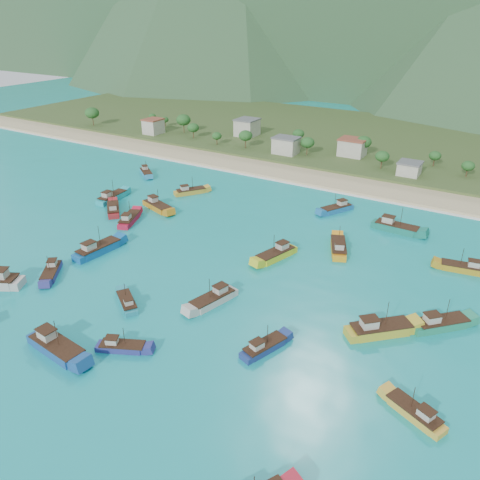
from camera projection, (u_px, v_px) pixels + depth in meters
The scene contains 27 objects.
ground at pixel (207, 288), 98.50m from camera, with size 600.00×600.00×0.00m, color #0C8389.
beach at pixel (340, 182), 159.02m from camera, with size 400.00×18.00×1.20m, color beige.
land at pixel (390, 143), 205.75m from camera, with size 400.00×110.00×2.40m, color #385123.
surf_line at pixel (330, 191), 151.74m from camera, with size 400.00×2.50×0.08m, color white.
village at pixel (371, 153), 174.91m from camera, with size 213.68×27.84×7.02m.
vegetation at pixel (339, 147), 179.32m from camera, with size 275.43×25.78×9.28m.
boat_0 at pixel (463, 268), 104.62m from camera, with size 10.54×4.61×6.02m.
boat_1 at pixel (396, 228), 123.52m from camera, with size 12.46×4.15×7.28m.
boat_4 at pixel (157, 206), 137.21m from camera, with size 11.97×6.81×6.79m.
boat_5 at pixel (113, 210), 135.25m from camera, with size 9.89×9.72×6.32m.
boat_7 at pixel (122, 347), 80.40m from camera, with size 8.82×5.98×5.06m.
boat_8 at pixel (98, 250), 112.36m from camera, with size 4.78×12.50×7.21m.
boat_11 at pixel (440, 324), 85.87m from camera, with size 10.07×10.17×6.53m.
boat_13 at pixel (127, 303), 92.63m from camera, with size 8.48×6.81×5.03m.
boat_15 at pixel (112, 197), 143.84m from camera, with size 4.22×11.52×6.67m.
boat_16 at pixel (213, 300), 93.20m from camera, with size 5.79×11.22×6.36m.
boat_17 at pixel (414, 413), 67.18m from camera, with size 9.35×6.15×5.35m.
boat_18 at pixel (190, 192), 148.85m from camera, with size 8.20×10.06×5.99m.
boat_19 at pixel (57, 348), 79.68m from camera, with size 12.71×4.86×7.33m.
boat_21 at pixel (276, 255), 110.16m from camera, with size 6.39×11.83×6.70m.
boat_22 at pixel (336, 209), 135.74m from camera, with size 7.61×10.81×6.24m.
boat_23 at pixel (338, 248), 113.34m from camera, with size 7.51×11.63×6.64m.
boat_24 at pixel (380, 330), 84.15m from camera, with size 11.37×11.03×7.23m.
boat_25 at pixel (264, 348), 80.25m from camera, with size 5.52×9.46×5.37m.
boat_26 at pixel (51, 272), 103.16m from camera, with size 7.94×9.12×5.55m.
boat_27 at pixel (130, 219), 128.92m from camera, with size 7.03×11.04×6.29m.
boat_30 at pixel (146, 173), 165.99m from camera, with size 9.53×8.22×5.78m.
Camera 1 is at (49.52, -68.04, 52.64)m, focal length 35.00 mm.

